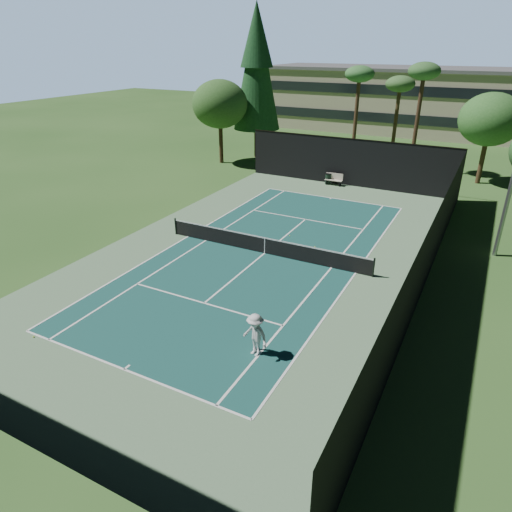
{
  "coord_description": "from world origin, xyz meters",
  "views": [
    {
      "loc": [
        10.84,
        -21.8,
        11.26
      ],
      "look_at": [
        1.0,
        -3.0,
        1.3
      ],
      "focal_mm": 32.0,
      "sensor_mm": 36.0,
      "label": 1
    }
  ],
  "objects_px": {
    "tennis_ball_a": "(34,337)",
    "tennis_net": "(265,245)",
    "tennis_ball_c": "(315,247)",
    "player": "(255,335)",
    "tennis_ball_d": "(213,221)",
    "trash_bin": "(328,179)",
    "tennis_ball_b": "(290,236)",
    "park_bench": "(334,179)"
  },
  "relations": [
    {
      "from": "tennis_ball_a",
      "to": "tennis_net",
      "type": "bearing_deg",
      "value": 68.14
    },
    {
      "from": "tennis_ball_a",
      "to": "tennis_ball_c",
      "type": "height_order",
      "value": "tennis_ball_c"
    },
    {
      "from": "player",
      "to": "tennis_ball_a",
      "type": "bearing_deg",
      "value": -143.76
    },
    {
      "from": "tennis_ball_d",
      "to": "trash_bin",
      "type": "height_order",
      "value": "trash_bin"
    },
    {
      "from": "player",
      "to": "tennis_ball_a",
      "type": "xyz_separation_m",
      "value": [
        -8.8,
        -3.32,
        -0.89
      ]
    },
    {
      "from": "tennis_net",
      "to": "tennis_ball_a",
      "type": "xyz_separation_m",
      "value": [
        -4.83,
        -12.05,
        -0.52
      ]
    },
    {
      "from": "tennis_ball_d",
      "to": "tennis_ball_b",
      "type": "bearing_deg",
      "value": 0.6
    },
    {
      "from": "tennis_ball_b",
      "to": "trash_bin",
      "type": "distance_m",
      "value": 12.64
    },
    {
      "from": "tennis_ball_b",
      "to": "trash_bin",
      "type": "bearing_deg",
      "value": 98.42
    },
    {
      "from": "tennis_ball_a",
      "to": "park_bench",
      "type": "xyz_separation_m",
      "value": [
        3.78,
        27.57,
        0.51
      ]
    },
    {
      "from": "tennis_net",
      "to": "tennis_ball_a",
      "type": "bearing_deg",
      "value": -111.86
    },
    {
      "from": "trash_bin",
      "to": "tennis_ball_b",
      "type": "bearing_deg",
      "value": -81.58
    },
    {
      "from": "player",
      "to": "tennis_ball_c",
      "type": "bearing_deg",
      "value": 114.17
    },
    {
      "from": "tennis_ball_b",
      "to": "trash_bin",
      "type": "relative_size",
      "value": 0.07
    },
    {
      "from": "tennis_ball_b",
      "to": "player",
      "type": "bearing_deg",
      "value": -72.54
    },
    {
      "from": "tennis_ball_a",
      "to": "tennis_ball_b",
      "type": "height_order",
      "value": "tennis_ball_a"
    },
    {
      "from": "tennis_ball_b",
      "to": "tennis_ball_c",
      "type": "xyz_separation_m",
      "value": [
        2.08,
        -0.93,
        0.0
      ]
    },
    {
      "from": "park_bench",
      "to": "trash_bin",
      "type": "xyz_separation_m",
      "value": [
        -0.56,
        0.1,
        -0.07
      ]
    },
    {
      "from": "player",
      "to": "tennis_ball_c",
      "type": "distance_m",
      "value": 11.08
    },
    {
      "from": "tennis_net",
      "to": "player",
      "type": "height_order",
      "value": "player"
    },
    {
      "from": "tennis_ball_b",
      "to": "trash_bin",
      "type": "height_order",
      "value": "trash_bin"
    },
    {
      "from": "player",
      "to": "tennis_ball_b",
      "type": "distance_m",
      "value": 12.45
    },
    {
      "from": "tennis_ball_a",
      "to": "tennis_ball_c",
      "type": "bearing_deg",
      "value": 63.35
    },
    {
      "from": "player",
      "to": "tennis_ball_a",
      "type": "distance_m",
      "value": 9.44
    },
    {
      "from": "park_bench",
      "to": "trash_bin",
      "type": "relative_size",
      "value": 1.59
    },
    {
      "from": "tennis_ball_a",
      "to": "tennis_ball_d",
      "type": "height_order",
      "value": "same"
    },
    {
      "from": "tennis_ball_d",
      "to": "tennis_net",
      "type": "bearing_deg",
      "value": -29.04
    },
    {
      "from": "trash_bin",
      "to": "tennis_ball_a",
      "type": "bearing_deg",
      "value": -96.64
    },
    {
      "from": "tennis_ball_b",
      "to": "tennis_ball_d",
      "type": "bearing_deg",
      "value": -179.4
    },
    {
      "from": "tennis_ball_c",
      "to": "tennis_ball_d",
      "type": "bearing_deg",
      "value": 173.66
    },
    {
      "from": "tennis_net",
      "to": "tennis_ball_c",
      "type": "bearing_deg",
      "value": 43.47
    },
    {
      "from": "tennis_ball_c",
      "to": "trash_bin",
      "type": "bearing_deg",
      "value": 106.3
    },
    {
      "from": "tennis_net",
      "to": "player",
      "type": "xyz_separation_m",
      "value": [
        3.96,
        -8.73,
        0.36
      ]
    },
    {
      "from": "tennis_ball_d",
      "to": "player",
      "type": "bearing_deg",
      "value": -51.22
    },
    {
      "from": "tennis_ball_c",
      "to": "trash_bin",
      "type": "xyz_separation_m",
      "value": [
        -3.93,
        13.43,
        0.44
      ]
    },
    {
      "from": "tennis_ball_d",
      "to": "park_bench",
      "type": "distance_m",
      "value": 13.24
    },
    {
      "from": "tennis_ball_a",
      "to": "park_bench",
      "type": "relative_size",
      "value": 0.05
    },
    {
      "from": "tennis_ball_b",
      "to": "tennis_net",
      "type": "bearing_deg",
      "value": -94.33
    },
    {
      "from": "tennis_ball_d",
      "to": "park_bench",
      "type": "bearing_deg",
      "value": 70.31
    },
    {
      "from": "player",
      "to": "tennis_ball_a",
      "type": "relative_size",
      "value": 26.33
    },
    {
      "from": "tennis_ball_d",
      "to": "park_bench",
      "type": "height_order",
      "value": "park_bench"
    },
    {
      "from": "tennis_ball_a",
      "to": "trash_bin",
      "type": "xyz_separation_m",
      "value": [
        3.22,
        27.67,
        0.44
      ]
    }
  ]
}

